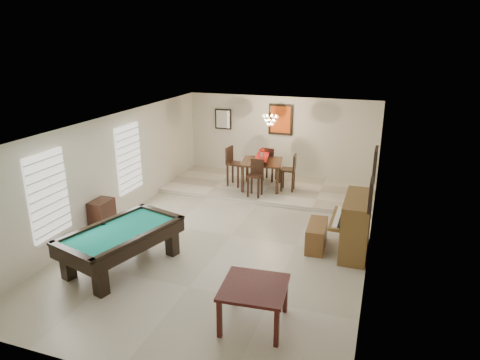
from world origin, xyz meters
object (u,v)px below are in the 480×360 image
Objects in this scene: dining_chair_north at (270,164)px; chandelier at (270,117)px; flower_vase at (262,152)px; dining_chair_east at (288,173)px; square_table at (254,305)px; apothecary_chest at (103,218)px; pool_table at (122,248)px; piano_bench at (317,236)px; dining_chair_west at (235,166)px; upright_piano at (349,224)px; dining_chair_south at (255,178)px; dining_table at (262,172)px.

dining_chair_north is 1.75× the size of chandelier.
flower_vase is 0.94m from dining_chair_east.
square_table is 1.18× the size of apothecary_chest.
dining_chair_north is (-1.57, 6.68, 0.30)m from square_table.
square_table is at bearing 110.84° from dining_chair_north.
flower_vase reaches higher than dining_chair_north.
square_table is (2.98, -0.90, -0.04)m from pool_table.
apothecary_chest reaches higher than piano_bench.
chandelier is at bearing -73.08° from dining_chair_west.
upright_piano is at bearing 68.94° from square_table.
flower_vase is at bearing 93.88° from dining_chair_south.
square_table is 2.98m from piano_bench.
upright_piano reaches higher than dining_table.
dining_chair_west is at bearing -176.47° from flower_vase.
dining_chair_west is at bearing 65.36° from apothecary_chest.
upright_piano reaches higher than apothecary_chest.
dining_chair_west is at bearing 140.79° from upright_piano.
piano_bench is (3.48, 2.04, -0.11)m from pool_table.
dining_table is 1.06× the size of dining_chair_east.
dining_chair_west reaches higher than square_table.
piano_bench is 1.15× the size of apothecary_chest.
dining_chair_east reaches higher than square_table.
upright_piano is 3.52m from dining_chair_south.
square_table is at bearing -74.85° from dining_table.
pool_table is 5.03m from dining_chair_west.
dining_table is at bearing -80.09° from dining_chair_west.
dining_chair_north is at bearing 86.96° from flower_vase.
upright_piano is 2.43× the size of chandelier.
dining_chair_north is at bearing 103.30° from chandelier.
dining_chair_east reaches higher than dining_chair_south.
upright_piano is 1.30× the size of dining_table.
dining_chair_west is at bearing -176.47° from dining_table.
dining_chair_west is at bearing 51.27° from dining_chair_north.
chandelier is (0.14, -0.61, 1.56)m from dining_chair_north.
dining_chair_south reaches higher than piano_bench.
flower_vase is (-2.76, 2.95, 0.57)m from upright_piano.
dining_chair_south is 1.07m from dining_chair_west.
dining_chair_east is (1.57, 0.08, -0.05)m from dining_chair_west.
dining_chair_west is (-0.82, 0.68, 0.07)m from dining_chair_south.
square_table is at bearing -24.92° from apothecary_chest.
dining_chair_north is at bearing -39.99° from dining_chair_west.
upright_piano is 4.07m from flower_vase.
upright_piano is (4.13, 2.09, 0.23)m from pool_table.
dining_chair_south is at bearing 87.88° from pool_table.
apothecary_chest is at bearing -169.07° from upright_piano.
upright_piano is (1.15, 2.99, 0.26)m from square_table.
flower_vase is 0.44× the size of chandelier.
dining_chair_north is (0.02, 1.47, 0.02)m from dining_chair_south.
pool_table is at bearing 83.87° from dining_chair_north.
dining_table is 1.10× the size of dining_chair_south.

